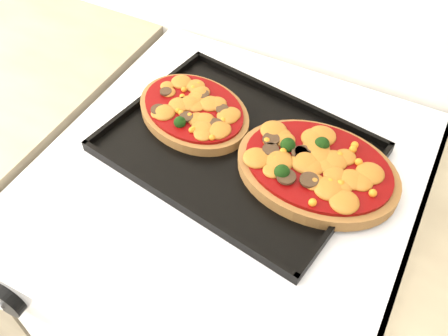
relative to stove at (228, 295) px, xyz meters
The scene contains 5 objects.
stove is the anchor object (origin of this frame).
knob_left 0.55m from the stove, 120.10° to the right, with size 0.06×0.06×0.02m, color black.
baking_tray 0.47m from the stove, 96.86° to the left, with size 0.41×0.31×0.02m, color black.
pizza_left 0.50m from the stove, 147.88° to the left, with size 0.22×0.16×0.03m, color #965E33, non-canonical shape.
pizza_right 0.50m from the stove, 16.32° to the left, with size 0.26×0.19×0.04m, color #965E33, non-canonical shape.
Camera 1 is at (0.26, 1.23, 1.52)m, focal length 40.00 mm.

